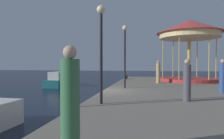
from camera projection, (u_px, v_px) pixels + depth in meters
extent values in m
plane|color=black|center=(103.00, 103.00, 12.62)|extent=(120.00, 120.00, 0.00)
cube|color=gray|center=(217.00, 100.00, 11.45)|extent=(13.30, 27.99, 0.80)
cube|color=#19606B|center=(62.00, 82.00, 22.40)|extent=(1.85, 5.13, 0.79)
cube|color=beige|center=(58.00, 76.00, 21.52)|extent=(1.27, 2.27, 0.82)
cube|color=#4C6070|center=(63.00, 74.00, 22.61)|extent=(1.05, 0.12, 0.37)
cylinder|color=#B23333|center=(189.00, 80.00, 19.27)|extent=(5.36, 5.36, 0.30)
cylinder|color=gold|center=(189.00, 58.00, 19.21)|extent=(0.28, 0.28, 3.80)
cylinder|color=#F2E099|center=(189.00, 36.00, 19.15)|extent=(5.54, 5.54, 0.50)
cone|color=#C63D38|center=(189.00, 27.00, 19.13)|extent=(6.16, 6.16, 1.26)
cylinder|color=gold|center=(216.00, 58.00, 18.79)|extent=(0.08, 0.08, 3.80)
cylinder|color=gold|center=(197.00, 59.00, 21.07)|extent=(0.08, 0.08, 3.80)
cylinder|color=gold|center=(173.00, 59.00, 21.49)|extent=(0.08, 0.08, 3.80)
cylinder|color=gold|center=(163.00, 58.00, 19.64)|extent=(0.08, 0.08, 3.80)
cylinder|color=gold|center=(179.00, 58.00, 17.35)|extent=(0.08, 0.08, 3.80)
cylinder|color=gold|center=(209.00, 58.00, 16.93)|extent=(0.08, 0.08, 3.80)
cylinder|color=black|center=(101.00, 59.00, 8.27)|extent=(0.12, 0.12, 3.71)
sphere|color=#F9E5B2|center=(101.00, 10.00, 8.21)|extent=(0.36, 0.36, 0.36)
cylinder|color=black|center=(125.00, 59.00, 13.72)|extent=(0.12, 0.12, 3.93)
sphere|color=#F9E5B2|center=(125.00, 28.00, 13.66)|extent=(0.36, 0.36, 0.36)
cylinder|color=#2D2D33|center=(126.00, 77.00, 21.92)|extent=(0.24, 0.24, 0.40)
cylinder|color=#2D2D33|center=(126.00, 77.00, 22.64)|extent=(0.24, 0.24, 0.40)
cylinder|color=#514C56|center=(187.00, 83.00, 8.91)|extent=(0.34, 0.34, 1.63)
sphere|color=tan|center=(187.00, 62.00, 8.88)|extent=(0.24, 0.24, 0.24)
cylinder|color=tan|center=(158.00, 73.00, 17.39)|extent=(0.34, 0.34, 1.71)
sphere|color=tan|center=(158.00, 62.00, 17.36)|extent=(0.24, 0.24, 0.24)
cylinder|color=#2D4C8C|center=(223.00, 78.00, 11.27)|extent=(0.34, 0.34, 1.68)
sphere|color=tan|center=(223.00, 61.00, 11.25)|extent=(0.24, 0.24, 0.24)
cylinder|color=#387247|center=(70.00, 108.00, 3.53)|extent=(0.34, 0.34, 1.74)
sphere|color=tan|center=(70.00, 52.00, 3.50)|extent=(0.24, 0.24, 0.24)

